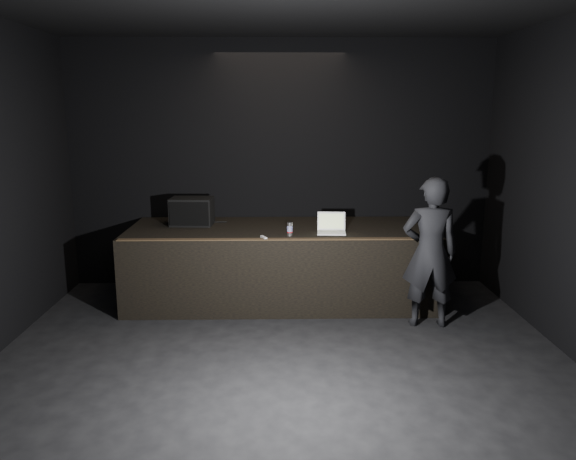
# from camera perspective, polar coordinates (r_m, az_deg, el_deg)

# --- Properties ---
(ground) EXTENTS (7.00, 7.00, 0.00)m
(ground) POSITION_cam_1_polar(r_m,az_deg,el_deg) (5.20, -0.57, -16.94)
(ground) COLOR black
(ground) RESTS_ON ground
(room_walls) EXTENTS (6.10, 7.10, 3.52)m
(room_walls) POSITION_cam_1_polar(r_m,az_deg,el_deg) (4.57, -0.62, 5.80)
(room_walls) COLOR black
(room_walls) RESTS_ON ground
(stage_riser) EXTENTS (4.00, 1.50, 1.00)m
(stage_riser) POSITION_cam_1_polar(r_m,az_deg,el_deg) (7.55, -0.75, -3.45)
(stage_riser) COLOR black
(stage_riser) RESTS_ON ground
(riser_lip) EXTENTS (3.92, 0.10, 0.01)m
(riser_lip) POSITION_cam_1_polar(r_m,az_deg,el_deg) (6.74, -0.73, -0.92)
(riser_lip) COLOR brown
(riser_lip) RESTS_ON stage_riser
(stage_monitor) EXTENTS (0.57, 0.44, 0.37)m
(stage_monitor) POSITION_cam_1_polar(r_m,az_deg,el_deg) (7.68, -9.74, 1.88)
(stage_monitor) COLOR black
(stage_monitor) RESTS_ON stage_riser
(cable) EXTENTS (0.82, 0.11, 0.02)m
(cable) POSITION_cam_1_polar(r_m,az_deg,el_deg) (7.81, -9.24, 0.75)
(cable) COLOR black
(cable) RESTS_ON stage_riser
(laptop) EXTENTS (0.38, 0.34, 0.24)m
(laptop) POSITION_cam_1_polar(r_m,az_deg,el_deg) (7.15, 4.43, 0.27)
(laptop) COLOR white
(laptop) RESTS_ON stage_riser
(beer_can) EXTENTS (0.07, 0.07, 0.17)m
(beer_can) POSITION_cam_1_polar(r_m,az_deg,el_deg) (6.93, 0.18, 0.09)
(beer_can) COLOR silver
(beer_can) RESTS_ON stage_riser
(plastic_cup) EXTENTS (0.07, 0.07, 0.09)m
(plastic_cup) POSITION_cam_1_polar(r_m,az_deg,el_deg) (7.69, 5.76, 0.95)
(plastic_cup) COLOR white
(plastic_cup) RESTS_ON stage_riser
(wii_remote) EXTENTS (0.09, 0.15, 0.03)m
(wii_remote) POSITION_cam_1_polar(r_m,az_deg,el_deg) (6.79, -2.49, -0.76)
(wii_remote) COLOR white
(wii_remote) RESTS_ON stage_riser
(person) EXTENTS (0.68, 0.47, 1.78)m
(person) POSITION_cam_1_polar(r_m,az_deg,el_deg) (6.77, 14.22, -2.23)
(person) COLOR black
(person) RESTS_ON ground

